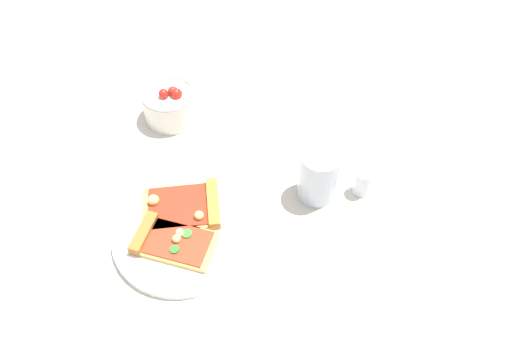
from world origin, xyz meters
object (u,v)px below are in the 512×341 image
(pizza_slice_near, at_px, (169,240))
(soda_glass, at_px, (318,176))
(plate, at_px, (183,234))
(pepper_shaker, at_px, (363,180))
(salad_bowl, at_px, (171,104))
(pizza_slice_far, at_px, (186,206))

(pizza_slice_near, bearing_deg, soda_glass, 65.23)
(plate, height_order, pepper_shaker, pepper_shaker)
(salad_bowl, bearing_deg, pepper_shaker, 12.25)
(salad_bowl, bearing_deg, soda_glass, 5.18)
(pizza_slice_far, xyz_separation_m, salad_bowl, (-0.20, 0.15, 0.02))
(plate, xyz_separation_m, soda_glass, (0.12, 0.22, 0.04))
(salad_bowl, bearing_deg, plate, -39.40)
(pizza_slice_near, bearing_deg, pizza_slice_far, 113.42)
(pizza_slice_far, xyz_separation_m, pepper_shaker, (0.20, 0.24, 0.01))
(pizza_slice_near, distance_m, salad_bowl, 0.32)
(pizza_slice_near, height_order, salad_bowl, salad_bowl)
(pizza_slice_near, height_order, pizza_slice_far, pizza_slice_far)
(plate, distance_m, salad_bowl, 0.30)
(pizza_slice_near, relative_size, salad_bowl, 1.35)
(salad_bowl, xyz_separation_m, soda_glass, (0.35, 0.03, 0.01))
(plate, relative_size, soda_glass, 2.31)
(plate, relative_size, pepper_shaker, 3.62)
(salad_bowl, bearing_deg, pizza_slice_near, -43.29)
(pizza_slice_near, distance_m, soda_glass, 0.28)
(soda_glass, bearing_deg, salad_bowl, -174.82)
(pizza_slice_near, xyz_separation_m, salad_bowl, (-0.23, 0.22, 0.02))
(plate, relative_size, pizza_slice_near, 1.55)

